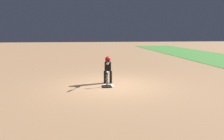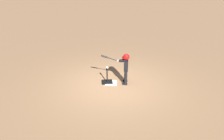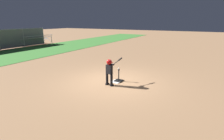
{
  "view_description": "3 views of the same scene",
  "coord_description": "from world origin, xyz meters",
  "views": [
    {
      "loc": [
        9.02,
        -1.19,
        2.22
      ],
      "look_at": [
        -0.5,
        0.06,
        0.59
      ],
      "focal_mm": 35.0,
      "sensor_mm": 36.0,
      "label": 1
    },
    {
      "loc": [
        0.65,
        7.33,
        3.88
      ],
      "look_at": [
        0.04,
        -0.0,
        0.63
      ],
      "focal_mm": 35.0,
      "sensor_mm": 36.0,
      "label": 2
    },
    {
      "loc": [
        -6.89,
        -3.85,
        2.82
      ],
      "look_at": [
        -0.07,
        -0.03,
        0.6
      ],
      "focal_mm": 28.0,
      "sensor_mm": 36.0,
      "label": 3
    }
  ],
  "objects": [
    {
      "name": "ground_plane",
      "position": [
        0.0,
        0.0,
        0.0
      ],
      "size": [
        90.0,
        90.0,
        0.0
      ],
      "primitive_type": "plane",
      "color": "#99704C"
    },
    {
      "name": "home_plate",
      "position": [
        0.07,
        -0.18,
        0.01
      ],
      "size": [
        0.49,
        0.49,
        0.02
      ],
      "primitive_type": "cube",
      "rotation": [
        0.0,
        0.0,
        -0.12
      ],
      "color": "white",
      "rests_on": "ground_plane"
    },
    {
      "name": "baseball",
      "position": [
        0.21,
        -0.24,
        0.63
      ],
      "size": [
        0.07,
        0.07,
        0.07
      ],
      "primitive_type": "sphere",
      "color": "white",
      "rests_on": "batting_tee"
    },
    {
      "name": "batter_child",
      "position": [
        -0.46,
        -0.13,
        0.76
      ],
      "size": [
        1.06,
        0.39,
        1.2
      ],
      "color": "black",
      "rests_on": "ground_plane"
    },
    {
      "name": "batting_tee",
      "position": [
        0.21,
        -0.24,
        0.08
      ],
      "size": [
        0.41,
        0.37,
        0.59
      ],
      "color": "black",
      "rests_on": "ground_plane"
    },
    {
      "name": "bleachers_far_left",
      "position": [
        6.82,
        14.68,
        0.57
      ],
      "size": [
        4.04,
        2.75,
        1.16
      ],
      "color": "#ADAFB7",
      "rests_on": "ground_plane"
    }
  ]
}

